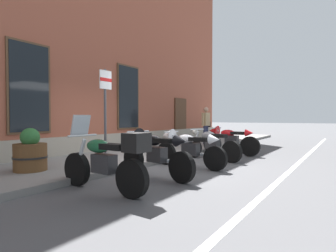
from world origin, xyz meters
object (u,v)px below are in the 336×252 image
Objects in this scene: motorcycle_green_touring at (107,160)px; motorcycle_white_sport at (186,146)px; motorcycle_grey_naked at (211,144)px; barrel_planter at (30,154)px; motorcycle_black_sport at (153,151)px; pedestrian_tan_coat at (206,123)px; motorcycle_red_sport at (228,139)px; parking_sign at (105,103)px.

motorcycle_white_sport is (2.83, 0.06, -0.01)m from motorcycle_green_touring.
motorcycle_grey_naked is 2.23× the size of barrel_planter.
motorcycle_green_touring is 1.46m from motorcycle_black_sport.
barrel_planter reaches higher than motorcycle_grey_naked.
motorcycle_black_sport is at bearing -164.76° from pedestrian_tan_coat.
barrel_planter is at bearing 90.66° from motorcycle_green_touring.
barrel_planter is at bearing 158.62° from motorcycle_red_sport.
motorcycle_green_touring is at bearing -178.88° from motorcycle_white_sport.
motorcycle_white_sport is at bearing 179.81° from motorcycle_red_sport.
pedestrian_tan_coat reaches higher than motorcycle_green_touring.
motorcycle_red_sport is (4.31, -0.06, -0.02)m from motorcycle_black_sport.
motorcycle_white_sport is 1.29× the size of pedestrian_tan_coat.
pedestrian_tan_coat is (3.26, 1.73, 0.57)m from motorcycle_grey_naked.
motorcycle_white_sport reaches higher than motorcycle_grey_naked.
motorcycle_black_sport is at bearing 177.74° from motorcycle_white_sport.
motorcycle_white_sport is at bearing 179.73° from motorcycle_grey_naked.
motorcycle_green_touring reaches higher than motorcycle_red_sport.
motorcycle_black_sport is 6.36m from pedestrian_tan_coat.
parking_sign is at bearing 155.76° from motorcycle_grey_naked.
motorcycle_green_touring is 2.18× the size of barrel_planter.
motorcycle_white_sport is 1.02× the size of motorcycle_red_sport.
parking_sign is at bearing 47.03° from motorcycle_green_touring.
motorcycle_green_touring reaches higher than motorcycle_white_sport.
motorcycle_white_sport is 2.27× the size of barrel_planter.
motorcycle_white_sport is 3.64m from barrel_planter.
motorcycle_green_touring reaches higher than barrel_planter.
barrel_planter is at bearing 175.94° from pedestrian_tan_coat.
motorcycle_green_touring is at bearing -166.80° from pedestrian_tan_coat.
motorcycle_green_touring is at bearing -175.70° from motorcycle_black_sport.
pedestrian_tan_coat is (1.80, 1.73, 0.49)m from motorcycle_red_sport.
motorcycle_green_touring is at bearing -179.36° from motorcycle_grey_naked.
barrel_planter is (-7.60, 0.54, -0.54)m from pedestrian_tan_coat.
motorcycle_black_sport is at bearing -83.33° from parking_sign.
barrel_planter is (-0.03, 2.31, -0.05)m from motorcycle_green_touring.
pedestrian_tan_coat is (4.74, 1.72, 0.50)m from motorcycle_white_sport.
parking_sign is (-6.27, -0.37, 0.58)m from pedestrian_tan_coat.
pedestrian_tan_coat is 1.76× the size of barrel_planter.
motorcycle_black_sport is 1.02× the size of motorcycle_white_sport.
motorcycle_white_sport is 1.02× the size of motorcycle_grey_naked.
motorcycle_grey_naked is (2.85, -0.06, -0.10)m from motorcycle_black_sport.
motorcycle_green_touring is 7.79m from pedestrian_tan_coat.
motorcycle_green_touring is 5.77m from motorcycle_red_sport.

